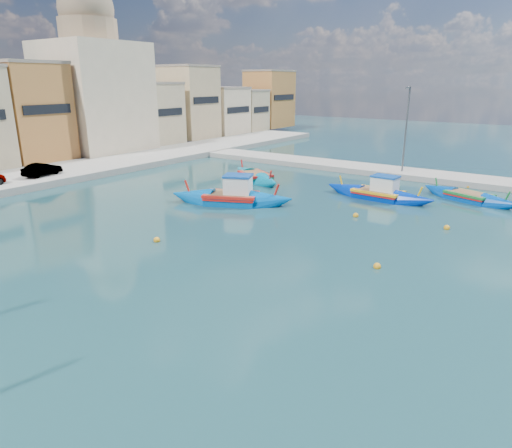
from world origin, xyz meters
TOP-DOWN VIEW (x-y plane):
  - ground at (0.00, 0.00)m, footprint 160.00×160.00m
  - east_quay at (18.00, 0.00)m, footprint 4.00×70.00m
  - north_quay at (0.00, 32.00)m, footprint 80.00×8.00m
  - north_townhouses at (6.68, 39.36)m, footprint 83.20×7.87m
  - church_block at (10.00, 40.00)m, footprint 10.00×10.00m
  - quay_street_lamp at (17.44, 6.00)m, footprint 1.18×0.16m
  - luzzu_turquoise_cabin at (8.25, 4.73)m, footprint 2.47×8.80m
  - luzzu_blue_cabin at (0.79, 12.75)m, footprint 5.74×9.27m
  - luzzu_cyan_mid at (8.37, 16.06)m, footprint 5.77×8.13m
  - luzzu_blue_south at (11.51, -0.91)m, footprint 4.25×7.83m
  - mooring_buoys at (2.87, 5.19)m, footprint 24.42×18.89m

SIDE VIEW (x-z plane):
  - ground at x=0.00m, z-range 0.00..0.00m
  - mooring_buoys at x=2.87m, z-range -0.10..0.26m
  - luzzu_blue_south at x=11.51m, z-range -0.88..1.34m
  - east_quay at x=18.00m, z-range 0.00..0.50m
  - luzzu_cyan_mid at x=8.37m, z-range -0.96..1.48m
  - north_quay at x=0.00m, z-range 0.00..0.60m
  - luzzu_turquoise_cabin at x=8.25m, z-range -1.06..1.73m
  - luzzu_blue_cabin at x=0.79m, z-range -1.23..2.02m
  - quay_street_lamp at x=17.44m, z-range 0.34..8.34m
  - north_townhouses at x=6.68m, z-range -0.10..10.09m
  - church_block at x=10.00m, z-range -1.14..17.96m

